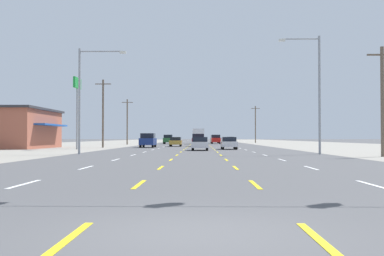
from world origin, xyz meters
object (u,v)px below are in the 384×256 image
Objects in this scene: sedan_center_turn_nearest at (200,143)px; box_truck_center_turn_farther at (198,135)px; suv_far_left_farthest at (168,139)px; suv_inner_right_distant_c at (215,139)px; hatchback_far_right_distant_b at (230,140)px; pole_sign_left_row_1 at (77,94)px; suv_center_turn_far at (198,140)px; suv_inner_right_distant_a at (216,139)px; sedan_inner_right_near at (229,143)px; suv_far_left_mid at (148,140)px; sedan_inner_left_midfar at (176,142)px; streetlight_left_row_0 at (84,92)px; streetlight_right_row_0 at (316,87)px.

sedan_center_turn_nearest is 0.62× the size of box_truck_center_turn_farther.
box_truck_center_turn_farther is at bearing 90.39° from sedan_center_turn_nearest.
suv_far_left_farthest and suv_inner_right_distant_c have the same top height.
hatchback_far_right_distant_b is at bearing 82.85° from sedan_center_turn_nearest.
suv_center_turn_far is at bearing 53.08° from pole_sign_left_row_1.
pole_sign_left_row_1 is (-18.00, -45.55, 5.58)m from suv_inner_right_distant_a.
sedan_inner_right_near is 0.92× the size of suv_far_left_mid.
box_truck_center_turn_farther is 1.85× the size of hatchback_far_right_distant_b.
box_truck_center_turn_farther reaches higher than sedan_inner_right_near.
sedan_inner_left_midfar is (3.47, 7.28, -0.27)m from suv_far_left_mid.
suv_inner_right_distant_c is at bearing 84.44° from suv_center_turn_far.
sedan_inner_left_midfar is at bearing -97.67° from box_truck_center_turn_farther.
sedan_inner_left_midfar is at bearing 57.89° from pole_sign_left_row_1.
suv_inner_right_distant_a is at bearing 89.98° from sedan_inner_right_near.
pole_sign_left_row_1 reaches higher than sedan_center_turn_nearest.
suv_far_left_mid is 0.55× the size of streetlight_left_row_0.
sedan_inner_left_midfar is at bearing 113.40° from sedan_inner_right_near.
suv_inner_right_distant_c is at bearing 79.98° from sedan_inner_left_midfar.
streetlight_right_row_0 is at bearing -85.28° from suv_inner_right_distant_c.
sedan_center_turn_nearest is at bearing 130.90° from streetlight_right_row_0.
suv_center_turn_far is 1.00× the size of suv_inner_right_distant_a.
sedan_inner_left_midfar is 42.59m from suv_inner_right_distant_c.
suv_inner_right_distant_c is (3.63, 63.01, 0.27)m from sedan_center_turn_nearest.
suv_center_turn_far is at bearing -75.68° from suv_far_left_farthest.
streetlight_left_row_0 is (-13.23, -15.66, 4.49)m from sedan_inner_right_near.
streetlight_left_row_0 is (-2.94, -59.96, 4.22)m from suv_far_left_farthest.
sedan_inner_right_near is 18.17m from sedan_inner_left_midfar.
sedan_inner_left_midfar is at bearing 79.45° from streetlight_left_row_0.
box_truck_center_turn_farther reaches higher than sedan_inner_left_midfar.
suv_center_turn_far is at bearing 101.33° from sedan_inner_right_near.
streetlight_left_row_0 is (-9.48, -58.01, 3.41)m from box_truck_center_turn_farther.
suv_far_left_farthest reaches higher than sedan_center_turn_nearest.
sedan_inner_left_midfar is at bearing 64.50° from suv_far_left_mid.
hatchback_far_right_distant_b is at bearing 75.90° from streetlight_left_row_0.
hatchback_far_right_distant_b is at bearing 72.65° from sedan_inner_left_midfar.
suv_far_left_farthest is 0.58× the size of pole_sign_left_row_1.
suv_inner_right_distant_a is at bearing 35.65° from box_truck_center_turn_farther.
sedan_inner_right_near is 0.62× the size of box_truck_center_turn_farther.
streetlight_right_row_0 is (2.81, -66.66, 4.91)m from hatchback_far_right_distant_b.
suv_center_turn_far is at bearing 52.59° from suv_far_left_mid.
streetlight_left_row_0 is at bearing -102.31° from suv_inner_right_distant_a.
streetlight_left_row_0 reaches higher than suv_far_left_mid.
box_truck_center_turn_farther is 45.39m from pole_sign_left_row_1.
streetlight_left_row_0 is 0.90× the size of streetlight_right_row_0.
sedan_center_turn_nearest is 49.57m from suv_inner_right_distant_a.
sedan_center_turn_nearest is 0.92× the size of suv_far_left_farthest.
box_truck_center_turn_farther is at bearing -130.04° from hatchback_far_right_distant_b.
suv_inner_right_distant_a reaches higher than sedan_inner_right_near.
suv_far_left_farthest is 45.79m from pole_sign_left_row_1.
box_truck_center_turn_farther is at bearing -16.61° from suv_far_left_farthest.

